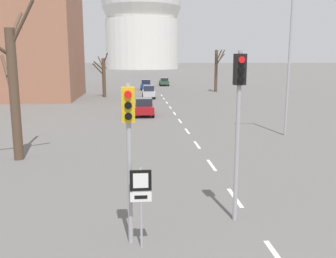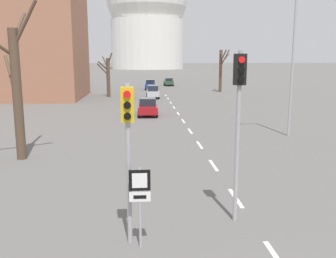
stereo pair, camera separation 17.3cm
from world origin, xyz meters
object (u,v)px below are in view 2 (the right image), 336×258
(route_sign_post, at_px, (140,194))
(sedan_far_left, at_px, (150,85))
(sedan_near_left, at_px, (169,82))
(sedan_near_right, at_px, (153,92))
(traffic_signal_near_left, at_px, (128,134))
(traffic_signal_centre_tall, at_px, (239,106))
(sedan_mid_centre, at_px, (148,107))
(street_lamp_right, at_px, (289,53))

(route_sign_post, height_order, sedan_far_left, route_sign_post)
(sedan_near_left, relative_size, sedan_near_right, 1.03)
(sedan_far_left, bearing_deg, sedan_near_left, 67.65)
(traffic_signal_near_left, bearing_deg, sedan_far_left, 87.87)
(route_sign_post, distance_m, sedan_near_left, 63.76)
(traffic_signal_near_left, xyz_separation_m, sedan_near_right, (2.00, 40.27, -2.40))
(sedan_far_left, bearing_deg, traffic_signal_centre_tall, -88.43)
(sedan_mid_centre, distance_m, sedan_far_left, 29.25)
(sedan_near_left, bearing_deg, traffic_signal_near_left, -95.29)
(street_lamp_right, height_order, sedan_mid_centre, street_lamp_right)
(traffic_signal_centre_tall, xyz_separation_m, sedan_mid_centre, (-2.46, 23.35, -3.04))
(traffic_signal_near_left, height_order, sedan_far_left, traffic_signal_near_left)
(street_lamp_right, distance_m, sedan_near_right, 27.38)
(traffic_signal_near_left, distance_m, traffic_signal_centre_tall, 3.72)
(sedan_mid_centre, bearing_deg, sedan_far_left, 88.01)
(route_sign_post, xyz_separation_m, sedan_far_left, (1.70, 54.17, -0.73))
(street_lamp_right, bearing_deg, route_sign_post, -123.87)
(sedan_near_right, distance_m, sedan_far_left, 13.58)
(route_sign_post, bearing_deg, sedan_near_left, 85.01)
(sedan_mid_centre, relative_size, sedan_far_left, 0.87)
(street_lamp_right, height_order, sedan_near_right, street_lamp_right)
(sedan_mid_centre, bearing_deg, sedan_near_left, 82.82)
(sedan_near_right, bearing_deg, sedan_near_left, 80.47)
(traffic_signal_near_left, xyz_separation_m, street_lamp_right, (10.34, 14.63, 2.37))
(sedan_near_left, bearing_deg, sedan_near_right, -99.53)
(traffic_signal_near_left, bearing_deg, street_lamp_right, 54.74)
(street_lamp_right, distance_m, sedan_far_left, 40.37)
(sedan_near_left, bearing_deg, traffic_signal_centre_tall, -92.22)
(sedan_near_left, height_order, sedan_near_right, sedan_near_right)
(traffic_signal_centre_tall, height_order, street_lamp_right, street_lamp_right)
(street_lamp_right, relative_size, sedan_far_left, 2.10)
(traffic_signal_near_left, bearing_deg, sedan_near_left, 84.71)
(traffic_signal_centre_tall, bearing_deg, sedan_far_left, 91.57)
(sedan_near_left, xyz_separation_m, sedan_far_left, (-3.84, -9.35, 0.09))
(traffic_signal_centre_tall, xyz_separation_m, route_sign_post, (-3.14, -1.59, -2.26))
(route_sign_post, relative_size, sedan_near_left, 0.52)
(traffic_signal_centre_tall, height_order, sedan_near_right, traffic_signal_centre_tall)
(traffic_signal_centre_tall, bearing_deg, sedan_near_right, 92.12)
(traffic_signal_centre_tall, height_order, sedan_far_left, traffic_signal_centre_tall)
(traffic_signal_near_left, height_order, sedan_near_right, traffic_signal_near_left)
(traffic_signal_near_left, bearing_deg, sedan_mid_centre, 87.70)
(route_sign_post, bearing_deg, sedan_mid_centre, 88.43)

